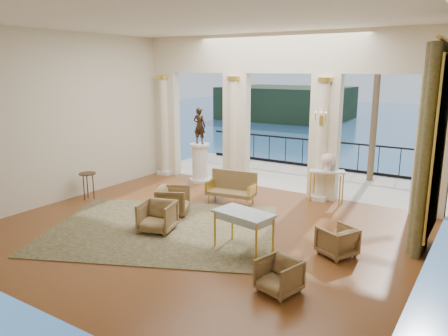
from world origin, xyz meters
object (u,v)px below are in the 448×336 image
Objects in this scene: armchair_b at (279,274)px; armchair_d at (173,199)px; settee at (232,187)px; statue at (199,126)px; armchair_a at (157,215)px; side_table at (88,177)px; armchair_c at (337,240)px; console_table at (327,176)px; game_table at (244,216)px; pedestal at (200,163)px.

armchair_d reaches higher than armchair_b.
settee is 2.82m from statue.
side_table is (-3.22, 0.82, 0.26)m from armchair_a.
statue is (-1.77, 4.07, 1.42)m from armchair_a.
armchair_c is (0.32, 1.89, 0.01)m from armchair_b.
armchair_a is 4.77m from console_table.
armchair_d is at bearing -64.63° from armchair_c.
armchair_d is at bearing 95.15° from armchair_a.
statue is at bearing 65.79° from side_table.
console_table is 1.33× the size of side_table.
armchair_c is 0.56× the size of statue.
armchair_d is at bearing -157.27° from console_table.
armchair_d is at bearing 166.65° from armchair_b.
statue is (-5.21, 5.06, 1.48)m from armchair_b.
statue is (-5.54, 3.17, 1.47)m from armchair_c.
armchair_b is 5.24m from console_table.
settee is 1.09× the size of game_table.
armchair_d is 0.77× the size of console_table.
side_table is at bearing -114.21° from pedestal.
armchair_c is 3.92m from settee.
pedestal is (-5.54, 3.17, 0.27)m from armchair_c.
side_table is (-1.46, -3.24, 0.05)m from pedestal.
side_table is at bearing -173.69° from console_table.
armchair_d is 0.62× the size of pedestal.
pedestal reaches higher than game_table.
game_table is 1.28× the size of console_table.
settee is at bearing -51.47° from armchair_d.
pedestal is (-1.77, 4.07, 0.22)m from armchair_a.
armchair_d is 3.26m from pedestal.
game_table is (-1.31, 1.12, 0.41)m from armchair_b.
settee reaches higher than armchair_b.
settee is 1.12× the size of pedestal.
statue reaches higher than game_table.
settee reaches higher than armchair_a.
settee is at bearing 141.93° from statue.
pedestal is 1.65× the size of side_table.
armchair_b is at bearing 18.44° from armchair_c.
armchair_d reaches higher than side_table.
pedestal is (-1.32, 2.97, 0.21)m from armchair_d.
armchair_d is 0.67× the size of statue.
game_table is (2.13, 0.12, 0.35)m from armchair_a.
settee is 1.20× the size of statue.
statue is (-2.05, 1.37, 1.36)m from settee.
game_table reaches higher than armchair_a.
armchair_a is 1.00× the size of side_table.
armchair_a is 3.59m from armchair_b.
pedestal is 1.08× the size of statue.
armchair_c is 6.38m from pedestal.
armchair_b is 0.51× the size of pedestal.
armchair_b is at bearing -58.40° from settee.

